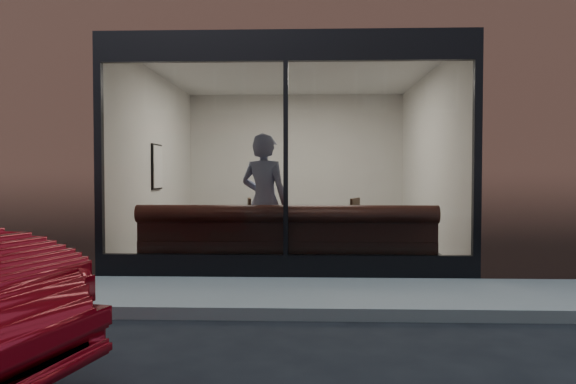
{
  "coord_description": "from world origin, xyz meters",
  "views": [
    {
      "loc": [
        0.29,
        -5.21,
        1.37
      ],
      "look_at": [
        0.02,
        2.4,
        1.1
      ],
      "focal_mm": 35.0,
      "sensor_mm": 36.0,
      "label": 1
    }
  ],
  "objects_px": {
    "cafe_table_left": "(214,212)",
    "cafe_chair_right": "(344,241)",
    "cafe_table_right": "(370,213)",
    "cafe_chair_left": "(238,241)",
    "banquette": "(287,256)",
    "person": "(264,201)"
  },
  "relations": [
    {
      "from": "banquette",
      "to": "cafe_chair_left",
      "type": "bearing_deg",
      "value": 120.69
    },
    {
      "from": "person",
      "to": "cafe_chair_right",
      "type": "bearing_deg",
      "value": -110.36
    },
    {
      "from": "cafe_table_left",
      "to": "cafe_chair_right",
      "type": "distance_m",
      "value": 2.19
    },
    {
      "from": "banquette",
      "to": "cafe_table_right",
      "type": "distance_m",
      "value": 1.8
    },
    {
      "from": "banquette",
      "to": "cafe_chair_right",
      "type": "height_order",
      "value": "banquette"
    },
    {
      "from": "banquette",
      "to": "cafe_table_right",
      "type": "xyz_separation_m",
      "value": [
        1.27,
        1.17,
        0.52
      ]
    },
    {
      "from": "person",
      "to": "cafe_table_right",
      "type": "bearing_deg",
      "value": -128.58
    },
    {
      "from": "person",
      "to": "cafe_table_left",
      "type": "height_order",
      "value": "person"
    },
    {
      "from": "cafe_table_right",
      "to": "cafe_chair_left",
      "type": "relative_size",
      "value": 1.48
    },
    {
      "from": "cafe_table_right",
      "to": "cafe_chair_right",
      "type": "height_order",
      "value": "cafe_table_right"
    },
    {
      "from": "cafe_chair_left",
      "to": "cafe_table_left",
      "type": "bearing_deg",
      "value": 37.26
    },
    {
      "from": "cafe_table_right",
      "to": "cafe_table_left",
      "type": "bearing_deg",
      "value": -178.68
    },
    {
      "from": "cafe_chair_right",
      "to": "cafe_table_left",
      "type": "bearing_deg",
      "value": 33.77
    },
    {
      "from": "cafe_table_left",
      "to": "cafe_chair_right",
      "type": "bearing_deg",
      "value": 13.18
    },
    {
      "from": "cafe_chair_left",
      "to": "cafe_chair_right",
      "type": "distance_m",
      "value": 1.75
    },
    {
      "from": "person",
      "to": "cafe_table_right",
      "type": "distance_m",
      "value": 1.85
    },
    {
      "from": "banquette",
      "to": "cafe_table_left",
      "type": "bearing_deg",
      "value": 136.84
    },
    {
      "from": "banquette",
      "to": "cafe_chair_right",
      "type": "relative_size",
      "value": 8.81
    },
    {
      "from": "banquette",
      "to": "cafe_chair_left",
      "type": "height_order",
      "value": "banquette"
    },
    {
      "from": "cafe_table_left",
      "to": "cafe_chair_right",
      "type": "relative_size",
      "value": 1.24
    },
    {
      "from": "cafe_chair_left",
      "to": "person",
      "type": "bearing_deg",
      "value": 105.73
    },
    {
      "from": "cafe_table_right",
      "to": "cafe_chair_right",
      "type": "bearing_deg",
      "value": 132.2
    }
  ]
}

